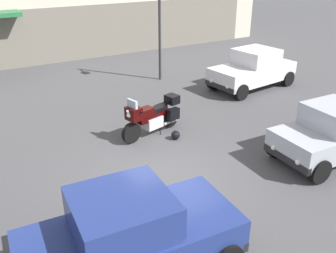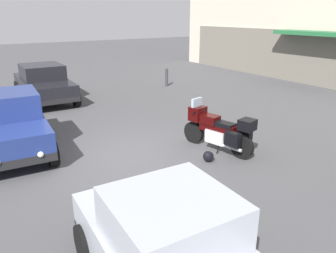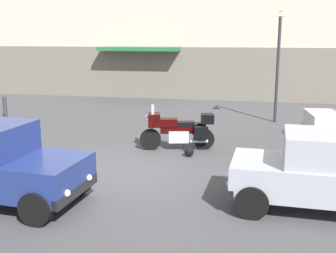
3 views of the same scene
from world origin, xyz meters
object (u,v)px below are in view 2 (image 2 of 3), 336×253
(car_compact_side, at_px, (171,252))
(bollard_curbside, at_px, (167,76))
(car_sedan_far, at_px, (44,82))
(helmet, at_px, (208,156))
(car_wagon_end, at_px, (11,123))
(motorcycle, at_px, (218,129))

(car_compact_side, relative_size, bollard_curbside, 3.68)
(bollard_curbside, bearing_deg, car_sedan_far, -93.57)
(helmet, xyz_separation_m, car_sedan_far, (-8.88, -1.99, 0.64))
(car_sedan_far, distance_m, car_wagon_end, 5.81)
(helmet, relative_size, car_wagon_end, 0.07)
(helmet, xyz_separation_m, bollard_curbside, (-8.50, 4.14, 0.37))
(bollard_curbside, bearing_deg, motorcycle, -23.18)
(motorcycle, xyz_separation_m, car_wagon_end, (-3.02, -4.76, 0.19))
(helmet, bearing_deg, car_compact_side, -45.73)
(helmet, relative_size, bollard_curbside, 0.29)
(car_compact_side, bearing_deg, car_wagon_end, 10.40)
(motorcycle, relative_size, car_wagon_end, 0.56)
(car_wagon_end, bearing_deg, bollard_curbside, 125.50)
(car_sedan_far, relative_size, car_wagon_end, 1.16)
(motorcycle, relative_size, car_compact_side, 0.63)
(motorcycle, xyz_separation_m, helmet, (0.43, -0.68, -0.48))
(motorcycle, xyz_separation_m, car_compact_side, (3.52, -3.85, 0.15))
(car_compact_side, bearing_deg, motorcycle, -45.12)
(car_sedan_far, height_order, car_wagon_end, car_wagon_end)
(car_compact_side, xyz_separation_m, car_wagon_end, (-6.54, -0.91, 0.04))
(car_sedan_far, bearing_deg, bollard_curbside, -93.18)
(helmet, distance_m, car_compact_side, 4.46)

